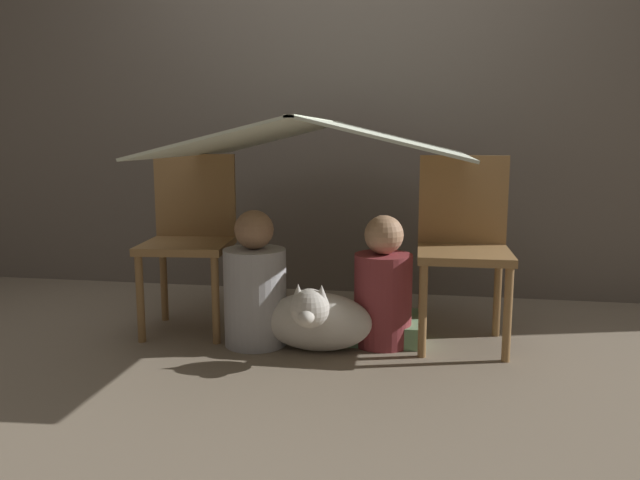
% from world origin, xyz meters
% --- Properties ---
extents(ground_plane, '(8.80, 8.80, 0.00)m').
position_xyz_m(ground_plane, '(0.00, 0.00, 0.00)').
color(ground_plane, gray).
extents(wall_back, '(7.00, 0.05, 2.50)m').
position_xyz_m(wall_back, '(0.00, 1.03, 1.25)').
color(wall_back, '#6B6056').
rests_on(wall_back, ground_plane).
extents(chair_left, '(0.45, 0.45, 0.86)m').
position_xyz_m(chair_left, '(-0.66, 0.16, 0.48)').
color(chair_left, olive).
rests_on(chair_left, ground_plane).
extents(chair_right, '(0.41, 0.41, 0.86)m').
position_xyz_m(chair_right, '(0.65, 0.16, 0.48)').
color(chair_right, olive).
rests_on(chair_right, ground_plane).
extents(sheet_canopy, '(1.31, 1.30, 0.17)m').
position_xyz_m(sheet_canopy, '(0.00, 0.08, 0.94)').
color(sheet_canopy, silver).
extents(person_front, '(0.28, 0.28, 0.62)m').
position_xyz_m(person_front, '(-0.28, -0.05, 0.26)').
color(person_front, '#B2B2B7').
rests_on(person_front, ground_plane).
extents(person_second, '(0.26, 0.26, 0.60)m').
position_xyz_m(person_second, '(0.30, 0.05, 0.26)').
color(person_second, maroon).
rests_on(person_second, ground_plane).
extents(dog, '(0.49, 0.41, 0.35)m').
position_xyz_m(dog, '(0.02, -0.11, 0.15)').
color(dog, silver).
rests_on(dog, ground_plane).
extents(floor_cushion, '(0.45, 0.36, 0.10)m').
position_xyz_m(floor_cushion, '(0.24, 0.15, 0.05)').
color(floor_cushion, '#7FB27F').
rests_on(floor_cushion, ground_plane).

